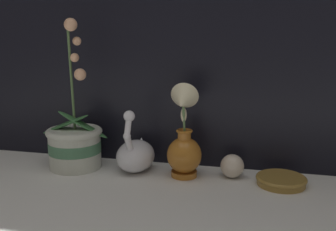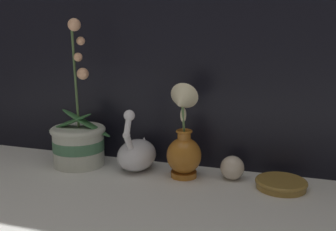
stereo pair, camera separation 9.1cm
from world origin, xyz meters
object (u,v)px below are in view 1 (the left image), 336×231
glass_sphere (232,166)px  amber_dish (281,180)px  blue_vase (184,143)px  swan_figurine (136,154)px  orchid_potted_plant (75,142)px

glass_sphere → amber_dish: size_ratio=0.50×
glass_sphere → blue_vase: bearing=-167.6°
blue_vase → amber_dish: 0.30m
swan_figurine → blue_vase: bearing=-8.1°
orchid_potted_plant → swan_figurine: 0.20m
amber_dish → blue_vase: bearing=-179.2°
swan_figurine → glass_sphere: swan_figurine is taller
orchid_potted_plant → amber_dish: (0.64, -0.00, -0.07)m
blue_vase → orchid_potted_plant: bearing=179.0°
orchid_potted_plant → swan_figurine: (0.20, 0.02, -0.03)m
blue_vase → amber_dish: size_ratio=2.00×
orchid_potted_plant → glass_sphere: 0.50m
orchid_potted_plant → blue_vase: size_ratio=1.64×
orchid_potted_plant → amber_dish: 0.65m
glass_sphere → orchid_potted_plant: bearing=-177.1°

